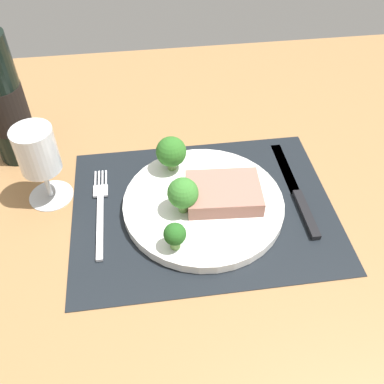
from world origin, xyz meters
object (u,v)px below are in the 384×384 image
fork (100,210)px  wine_bottle (2,99)px  plate (203,204)px  wine_glass (38,155)px  knife (298,194)px  steak (224,194)px

fork → wine_bottle: bearing=132.2°
fork → wine_bottle: (-14.65, 16.78, 11.31)cm
plate → wine_bottle: (-31.13, 18.21, 10.76)cm
plate → wine_glass: wine_glass is taller
wine_bottle → wine_glass: bearing=-61.6°
knife → wine_glass: bearing=175.2°
plate → steak: bearing=-5.6°
steak → fork: bearing=175.0°
steak → knife: steak is taller
plate → wine_bottle: 37.64cm
knife → steak: bearing=-173.0°
knife → wine_bottle: bearing=162.6°
plate → wine_glass: (-24.68, 6.27, 7.85)cm
knife → wine_bottle: (-47.05, 17.67, 11.25)cm
wine_bottle → wine_glass: (6.45, -11.93, -2.90)cm
wine_bottle → plate: bearing=-30.3°
plate → wine_bottle: size_ratio=0.82×
wine_bottle → steak: bearing=-28.3°
wine_bottle → wine_glass: size_ratio=2.29×
steak → wine_bottle: 39.95cm
fork → knife: (32.40, -0.89, 0.05)cm
fork → wine_glass: bearing=150.4°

